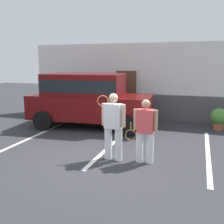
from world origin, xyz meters
TOP-DOWN VIEW (x-y plane):
  - ground_plane at (0.00, 0.00)m, footprint 40.00×40.00m
  - parking_stripe_0 at (-2.85, 1.50)m, footprint 0.12×4.40m
  - parking_stripe_1 at (-0.07, 1.50)m, footprint 0.12×4.40m
  - parking_stripe_2 at (2.71, 1.50)m, footprint 0.12×4.40m
  - house_frontage at (-0.01, 5.49)m, footprint 10.51×0.40m
  - parked_suv at (-1.65, 3.23)m, footprint 4.74×2.46m
  - tennis_player_man at (0.36, 0.24)m, footprint 0.77×0.29m
  - tennis_player_woman at (1.16, 0.30)m, footprint 0.86×0.26m
  - potted_plant_by_porch at (3.12, 4.38)m, footprint 0.61×0.61m

SIDE VIEW (x-z plane):
  - ground_plane at x=0.00m, z-range 0.00..0.00m
  - parking_stripe_0 at x=-2.85m, z-range 0.00..0.01m
  - parking_stripe_1 at x=-0.07m, z-range 0.00..0.01m
  - parking_stripe_2 at x=2.71m, z-range 0.00..0.01m
  - potted_plant_by_porch at x=3.12m, z-range 0.04..0.84m
  - tennis_player_woman at x=1.16m, z-range 0.03..1.62m
  - tennis_player_man at x=0.36m, z-range 0.04..1.76m
  - parked_suv at x=-1.65m, z-range 0.12..2.17m
  - house_frontage at x=-0.01m, z-range -0.10..3.19m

